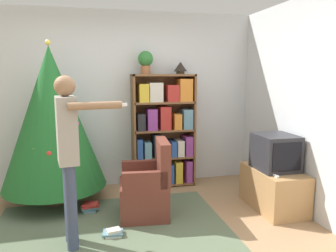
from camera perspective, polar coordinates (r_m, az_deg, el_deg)
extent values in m
plane|color=#9E7A56|center=(3.50, -6.81, -19.85)|extent=(14.00, 14.00, 0.00)
cube|color=silver|center=(4.99, -9.66, 4.48)|extent=(8.00, 0.10, 2.60)
cube|color=silver|center=(3.98, 26.20, 2.54)|extent=(0.10, 8.00, 2.60)
cube|color=#56664C|center=(3.82, -9.80, -17.19)|extent=(2.55, 1.77, 0.01)
cube|color=brown|center=(4.84, -6.01, -1.04)|extent=(0.03, 0.33, 1.68)
cube|color=brown|center=(5.04, 4.19, -0.63)|extent=(0.03, 0.33, 1.68)
cube|color=brown|center=(4.85, -0.83, 8.84)|extent=(0.93, 0.33, 0.03)
cube|color=brown|center=(5.07, -1.21, -0.53)|extent=(0.93, 0.01, 1.68)
cube|color=brown|center=(5.12, -0.79, -9.82)|extent=(0.90, 0.33, 0.03)
cube|color=#B22D28|center=(5.01, -4.75, -8.59)|extent=(0.10, 0.31, 0.26)
cube|color=#2D7A42|center=(5.01, -3.34, -8.10)|extent=(0.11, 0.29, 0.33)
cube|color=#5B899E|center=(5.04, -1.58, -8.08)|extent=(0.10, 0.30, 0.31)
cube|color=#284C93|center=(5.07, 0.22, -8.11)|extent=(0.09, 0.29, 0.29)
cube|color=gold|center=(5.11, 1.57, -7.79)|extent=(0.11, 0.31, 0.33)
cube|color=#843889|center=(5.14, 3.31, -7.66)|extent=(0.10, 0.30, 0.33)
cube|color=brown|center=(5.00, -0.80, -5.34)|extent=(0.90, 0.33, 0.03)
cube|color=#284C93|center=(4.85, -5.04, -3.91)|extent=(0.08, 0.23, 0.28)
cube|color=#5B899E|center=(4.88, -3.65, -4.11)|extent=(0.10, 0.23, 0.24)
cube|color=#232328|center=(4.90, -2.08, -3.37)|extent=(0.10, 0.26, 0.35)
cube|color=#284C93|center=(4.96, -0.86, -3.85)|extent=(0.10, 0.31, 0.24)
cube|color=#284C93|center=(4.99, 0.72, -3.84)|extent=(0.08, 0.31, 0.23)
cube|color=beige|center=(5.02, 1.89, -3.72)|extent=(0.10, 0.31, 0.24)
cube|color=#843889|center=(5.02, 3.41, -3.39)|extent=(0.11, 0.25, 0.30)
cube|color=brown|center=(4.92, -0.81, -0.66)|extent=(0.90, 0.33, 0.03)
cube|color=#232328|center=(4.79, -4.78, 0.70)|extent=(0.11, 0.24, 0.24)
cube|color=#843889|center=(4.83, -2.93, 1.19)|extent=(0.14, 0.27, 0.31)
cube|color=#B22D28|center=(4.87, -0.68, 1.45)|extent=(0.16, 0.28, 0.34)
cube|color=orange|center=(4.93, 1.39, 0.88)|extent=(0.11, 0.30, 0.23)
cube|color=#5B899E|center=(4.96, 3.12, 1.30)|extent=(0.14, 0.30, 0.29)
cube|color=brown|center=(4.86, -0.82, 4.14)|extent=(0.90, 0.33, 0.03)
cube|color=gold|center=(4.78, -4.40, 5.78)|extent=(0.14, 0.30, 0.26)
cube|color=beige|center=(4.80, -2.28, 5.90)|extent=(0.19, 0.27, 0.28)
cube|color=#B22D28|center=(4.84, 0.70, 5.73)|extent=(0.17, 0.24, 0.24)
cube|color=orange|center=(4.90, 2.82, 6.28)|extent=(0.19, 0.28, 0.33)
cube|color=tan|center=(4.40, 17.87, -10.37)|extent=(0.50, 0.88, 0.51)
cube|color=#28282D|center=(4.27, 18.18, -4.35)|extent=(0.46, 0.50, 0.44)
cube|color=black|center=(4.07, 20.03, -5.12)|extent=(0.37, 0.01, 0.34)
cube|color=white|center=(4.03, 18.17, -8.20)|extent=(0.04, 0.12, 0.02)
cylinder|color=#4C3323|center=(4.72, -18.83, -11.74)|extent=(0.36, 0.36, 0.10)
cylinder|color=brown|center=(4.68, -18.90, -10.47)|extent=(0.08, 0.08, 0.12)
cone|color=#1E6028|center=(4.46, -19.53, 1.39)|extent=(1.33, 1.33, 1.82)
sphere|color=#B74C93|center=(4.51, -22.79, 3.57)|extent=(0.05, 0.05, 0.05)
sphere|color=#B74C93|center=(4.31, -15.61, 0.41)|extent=(0.06, 0.06, 0.06)
sphere|color=#B74C93|center=(5.14, -17.81, -5.69)|extent=(0.06, 0.06, 0.06)
sphere|color=silver|center=(4.64, -14.83, -0.94)|extent=(0.04, 0.04, 0.04)
sphere|color=gold|center=(4.16, -22.25, -3.74)|extent=(0.04, 0.04, 0.04)
sphere|color=#335BB2|center=(4.82, -14.07, -4.29)|extent=(0.06, 0.06, 0.06)
sphere|color=red|center=(4.10, -19.99, -4.51)|extent=(0.07, 0.07, 0.07)
sphere|color=#E5CC4C|center=(4.45, -20.19, 13.51)|extent=(0.07, 0.07, 0.07)
cube|color=brown|center=(4.01, -4.24, -12.58)|extent=(0.61, 0.61, 0.42)
cube|color=brown|center=(3.89, -0.91, -6.12)|extent=(0.17, 0.57, 0.50)
cube|color=brown|center=(4.14, -4.51, -7.36)|extent=(0.51, 0.13, 0.20)
cube|color=brown|center=(3.68, -4.04, -9.46)|extent=(0.51, 0.13, 0.20)
cylinder|color=#38425B|center=(3.51, -16.76, -12.45)|extent=(0.11, 0.11, 0.85)
cylinder|color=#38425B|center=(3.34, -16.48, -13.55)|extent=(0.11, 0.11, 0.85)
cube|color=gray|center=(3.23, -17.21, -0.69)|extent=(0.22, 0.34, 0.63)
cylinder|color=#8C6647|center=(3.43, -17.46, -0.68)|extent=(0.07, 0.07, 0.51)
cylinder|color=#8C6647|center=(3.03, -12.58, 3.48)|extent=(0.49, 0.14, 0.07)
cube|color=white|center=(3.07, -8.15, 3.69)|extent=(0.11, 0.05, 0.03)
sphere|color=#8C6647|center=(3.19, -17.56, 6.67)|extent=(0.19, 0.19, 0.19)
cylinder|color=#935B38|center=(4.80, -3.92, 9.71)|extent=(0.14, 0.14, 0.12)
sphere|color=#2D7033|center=(4.80, -3.94, 11.61)|extent=(0.22, 0.22, 0.22)
cylinder|color=#473828|center=(4.91, 2.17, 9.24)|extent=(0.12, 0.12, 0.04)
cone|color=black|center=(4.91, 2.18, 10.29)|extent=(0.20, 0.20, 0.14)
cube|color=#5B899E|center=(4.30, -13.40, -14.08)|extent=(0.16, 0.16, 0.03)
cube|color=#5B899E|center=(4.28, -13.48, -13.71)|extent=(0.22, 0.14, 0.03)
cube|color=#B22D28|center=(4.27, -13.44, -13.36)|extent=(0.23, 0.16, 0.02)
cube|color=#B22D28|center=(4.26, -13.39, -13.06)|extent=(0.20, 0.18, 0.02)
cube|color=beige|center=(3.67, -9.47, -18.24)|extent=(0.17, 0.14, 0.02)
cube|color=#5B899E|center=(3.67, -9.58, -17.84)|extent=(0.23, 0.18, 0.02)
cube|color=beige|center=(3.65, -9.45, -17.54)|extent=(0.16, 0.13, 0.03)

